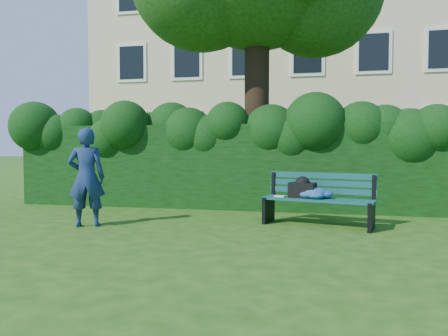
# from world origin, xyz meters

# --- Properties ---
(ground) EXTENTS (80.00, 80.00, 0.00)m
(ground) POSITION_xyz_m (0.00, 0.00, 0.00)
(ground) COLOR #1D4A10
(ground) RESTS_ON ground
(apartment_building) EXTENTS (16.00, 8.08, 12.00)m
(apartment_building) POSITION_xyz_m (-0.00, 13.99, 6.00)
(apartment_building) COLOR beige
(apartment_building) RESTS_ON ground
(hedge) EXTENTS (10.00, 1.00, 1.80)m
(hedge) POSITION_xyz_m (0.00, 2.20, 0.90)
(hedge) COLOR black
(hedge) RESTS_ON ground
(park_bench) EXTENTS (1.92, 0.97, 0.89)m
(park_bench) POSITION_xyz_m (1.62, 0.37, 0.50)
(park_bench) COLOR #0D3F42
(park_bench) RESTS_ON ground
(man_reading) EXTENTS (0.71, 0.59, 1.66)m
(man_reading) POSITION_xyz_m (-2.12, -0.52, 0.83)
(man_reading) COLOR navy
(man_reading) RESTS_ON ground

